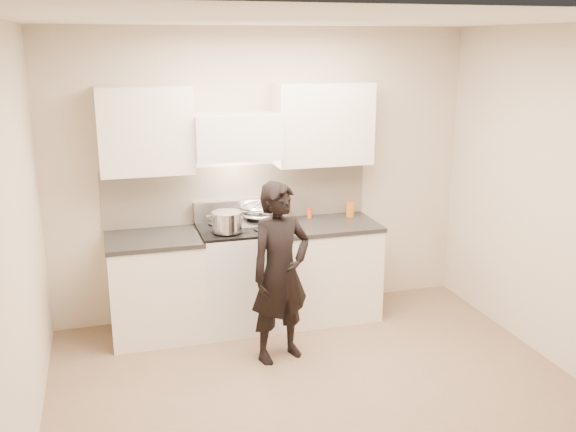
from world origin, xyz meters
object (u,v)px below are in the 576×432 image
(counter_right, at_px, (327,269))
(person, at_px, (280,273))
(wok, at_px, (258,210))
(stove, at_px, (242,276))
(utensil_crock, at_px, (284,210))

(counter_right, relative_size, person, 0.61)
(wok, relative_size, person, 0.27)
(stove, xyz_separation_m, utensil_crock, (0.47, 0.19, 0.54))
(stove, bearing_deg, counter_right, 0.00)
(counter_right, distance_m, person, 1.03)
(stove, height_order, wok, wok)
(wok, bearing_deg, person, -92.22)
(counter_right, height_order, person, person)
(person, bearing_deg, stove, 85.01)
(wok, height_order, person, person)
(counter_right, distance_m, wok, 0.87)
(wok, distance_m, person, 0.93)
(counter_right, distance_m, utensil_crock, 0.69)
(stove, bearing_deg, utensil_crock, 22.62)
(stove, distance_m, person, 0.80)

